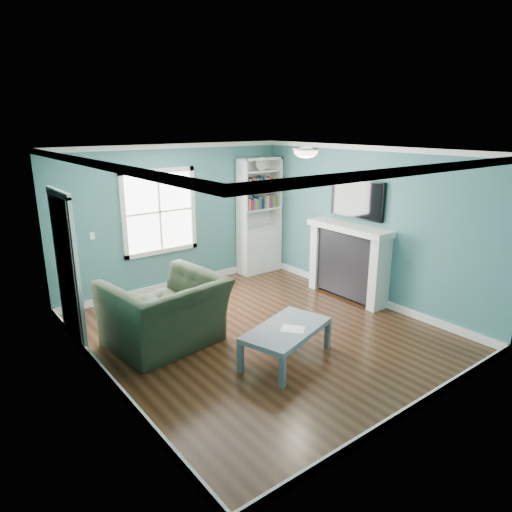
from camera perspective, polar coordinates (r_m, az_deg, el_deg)
floor at (r=6.76m, az=0.58°, el=-9.56°), size 5.00×5.00×0.00m
room_walls at (r=6.23m, az=0.62°, el=3.63°), size 5.00×5.00×5.00m
trim at (r=6.31m, az=0.61°, el=0.58°), size 4.50×5.00×2.60m
window at (r=8.18m, az=-11.97°, el=5.42°), size 1.40×0.06×1.50m
bookshelf at (r=9.20m, az=0.40°, el=3.63°), size 0.90×0.35×2.31m
fireplace at (r=8.01m, az=11.46°, el=-0.78°), size 0.44×1.58×1.30m
tv at (r=7.86m, az=12.49°, el=6.99°), size 0.06×1.10×0.65m
door at (r=6.63m, az=-22.60°, el=-1.41°), size 0.12×0.98×2.17m
ceiling_fixture at (r=6.75m, az=6.27°, el=12.84°), size 0.38×0.38×0.15m
light_switch at (r=7.80m, az=-19.79°, el=2.40°), size 0.08×0.01×0.12m
recliner at (r=6.29m, az=-11.36°, el=-5.57°), size 1.57×1.13×1.28m
coffee_table at (r=5.91m, az=3.83°, el=-9.42°), size 1.37×1.01×0.45m
paper_sheet at (r=5.84m, az=4.63°, el=-9.08°), size 0.36×0.37×0.00m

